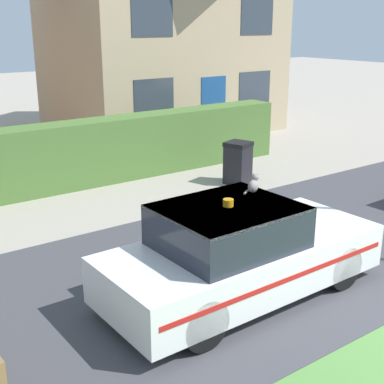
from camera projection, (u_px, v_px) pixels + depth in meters
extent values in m
cube|color=#424247|center=(261.00, 254.00, 9.12)|extent=(28.00, 5.20, 0.01)
cube|color=#4C7233|center=(63.00, 157.00, 12.49)|extent=(12.59, 0.82, 1.55)
cylinder|color=black|center=(342.00, 267.00, 7.86)|extent=(0.66, 0.21, 0.66)
cylinder|color=black|center=(271.00, 236.00, 9.00)|extent=(0.66, 0.21, 0.66)
cylinder|color=black|center=(203.00, 324.00, 6.39)|extent=(0.66, 0.21, 0.66)
cylinder|color=black|center=(138.00, 279.00, 7.52)|extent=(0.66, 0.21, 0.66)
cube|color=white|center=(243.00, 261.00, 7.64)|extent=(4.21, 1.73, 0.66)
cube|color=#232833|center=(228.00, 226.00, 7.28)|extent=(1.84, 1.54, 0.57)
cube|color=white|center=(228.00, 208.00, 7.20)|extent=(1.84, 1.54, 0.04)
cube|color=red|center=(286.00, 280.00, 6.98)|extent=(3.98, 0.06, 0.07)
cube|color=red|center=(206.00, 240.00, 8.27)|extent=(3.98, 0.06, 0.07)
cylinder|color=orange|center=(228.00, 203.00, 7.18)|extent=(0.14, 0.14, 0.10)
ellipsoid|color=gray|center=(253.00, 186.00, 7.42)|extent=(0.24, 0.22, 0.18)
ellipsoid|color=white|center=(255.00, 186.00, 7.49)|extent=(0.09, 0.09, 0.10)
sphere|color=gray|center=(255.00, 177.00, 7.47)|extent=(0.10, 0.10, 0.10)
cone|color=gray|center=(257.00, 175.00, 7.44)|extent=(0.04, 0.04, 0.04)
cone|color=gray|center=(253.00, 174.00, 7.46)|extent=(0.04, 0.04, 0.04)
cylinder|color=gray|center=(246.00, 192.00, 7.41)|extent=(0.16, 0.11, 0.03)
cube|color=tan|center=(162.00, 53.00, 18.88)|extent=(7.40, 5.26, 5.43)
cube|color=navy|center=(213.00, 109.00, 17.49)|extent=(1.00, 0.02, 2.10)
cube|color=#333D47|center=(154.00, 101.00, 16.08)|extent=(1.40, 0.02, 1.30)
cube|color=#333D47|center=(255.00, 91.00, 18.35)|extent=(1.40, 0.02, 1.30)
cube|color=#333D47|center=(152.00, 13.00, 15.31)|extent=(1.40, 0.02, 1.30)
cube|color=#333D47|center=(257.00, 14.00, 17.59)|extent=(1.40, 0.02, 1.30)
cube|color=black|center=(238.00, 165.00, 13.00)|extent=(0.66, 0.67, 0.93)
cube|color=black|center=(238.00, 144.00, 12.84)|extent=(0.70, 0.70, 0.10)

